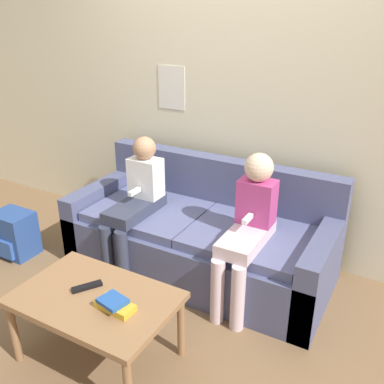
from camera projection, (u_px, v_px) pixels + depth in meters
The scene contains 9 objects.
ground_plane at pixel (163, 306), 2.94m from camera, with size 10.00×10.00×0.00m, color brown.
wall_back at pixel (234, 90), 3.26m from camera, with size 8.00×0.06×2.60m.
couch at pixel (201, 237), 3.26m from camera, with size 1.97×0.85×0.81m.
coffee_table at pixel (95, 303), 2.37m from camera, with size 0.88×0.58×0.43m.
person_left at pixel (136, 199), 3.17m from camera, with size 0.24×0.58×1.02m.
person_right at pixel (248, 224), 2.77m from camera, with size 0.24×0.58×1.04m.
tv_remote at pixel (87, 287), 2.41m from camera, with size 0.13×0.16×0.02m.
book_stack at pixel (114, 305), 2.24m from camera, with size 0.22×0.14×0.06m.
backpack at pixel (15, 234), 3.49m from camera, with size 0.32×0.27×0.37m.
Camera 1 is at (1.33, -1.97, 1.90)m, focal length 40.00 mm.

